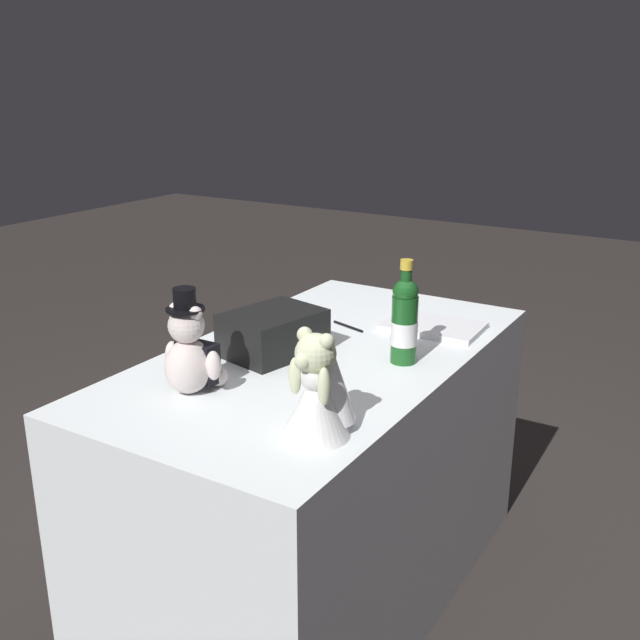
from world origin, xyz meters
TOP-DOWN VIEW (x-y plane):
  - ground_plane at (0.00, 0.00)m, footprint 12.00×12.00m
  - reception_table at (0.00, 0.00)m, footprint 1.40×0.76m
  - teddy_bear_groom at (-0.39, 0.14)m, footprint 0.16×0.17m
  - teddy_bear_bride at (-0.42, -0.26)m, footprint 0.19×0.15m
  - champagne_bottle at (0.06, -0.23)m, footprint 0.07×0.07m
  - signing_pen at (0.24, 0.05)m, footprint 0.05×0.13m
  - gift_case_black at (-0.07, 0.11)m, footprint 0.30×0.25m
  - guestbook at (0.36, -0.19)m, footprint 0.21×0.30m

SIDE VIEW (x-z plane):
  - ground_plane at x=0.00m, z-range 0.00..0.00m
  - reception_table at x=0.00m, z-range 0.00..0.79m
  - signing_pen at x=0.24m, z-range 0.79..0.80m
  - guestbook at x=0.36m, z-range 0.79..0.81m
  - gift_case_black at x=-0.07m, z-range 0.79..0.91m
  - teddy_bear_groom at x=-0.39m, z-range 0.75..1.02m
  - teddy_bear_bride at x=-0.42m, z-range 0.77..1.02m
  - champagne_bottle at x=0.06m, z-range 0.77..1.05m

